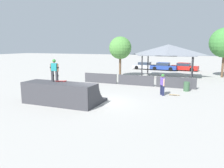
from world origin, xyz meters
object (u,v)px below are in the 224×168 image
object	(u,v)px
parked_car_red	(184,67)
bystander_walking	(163,83)
skateboard_on_ground	(174,95)
parked_car_blue	(164,67)
trash_bin	(187,87)
parked_car_silver	(145,66)
skater_on_deck	(54,69)
tree_beside_pavilion	(120,48)
skateboard_on_deck	(61,81)

from	to	relation	value
parked_car_red	bystander_walking	bearing A→B (deg)	-83.12
skateboard_on_ground	parked_car_red	world-z (taller)	parked_car_red
skateboard_on_ground	parked_car_blue	bearing A→B (deg)	-82.04
trash_bin	parked_car_blue	xyz separation A→B (m)	(-4.54, 16.36, 0.18)
parked_car_silver	trash_bin	bearing A→B (deg)	-63.20
skater_on_deck	parked_car_silver	size ratio (longest dim) A/B	0.37
parked_car_silver	parked_car_blue	bearing A→B (deg)	-4.08
parked_car_red	parked_car_blue	bearing A→B (deg)	-160.88
tree_beside_pavilion	trash_bin	size ratio (longest dim) A/B	6.13
trash_bin	parked_car_red	bearing A→B (deg)	94.46
skateboard_on_deck	bystander_walking	bearing A→B (deg)	17.06
skater_on_deck	tree_beside_pavilion	distance (m)	14.10
skater_on_deck	skateboard_on_deck	distance (m)	0.98
skater_on_deck	parked_car_red	xyz separation A→B (m)	(7.24, 24.68, -1.85)
skateboard_on_deck	parked_car_red	world-z (taller)	skateboard_on_deck
trash_bin	parked_car_silver	distance (m)	18.41
parked_car_silver	parked_car_red	distance (m)	6.44
parked_car_silver	parked_car_blue	distance (m)	3.23
parked_car_silver	bystander_walking	bearing A→B (deg)	-70.79
bystander_walking	parked_car_silver	distance (m)	20.09
bystander_walking	tree_beside_pavilion	world-z (taller)	tree_beside_pavilion
tree_beside_pavilion	parked_car_silver	distance (m)	10.86
skateboard_on_deck	parked_car_silver	size ratio (longest dim) A/B	0.19
trash_bin	parked_car_red	world-z (taller)	parked_car_red
trash_bin	parked_car_blue	distance (m)	16.98
skater_on_deck	bystander_walking	distance (m)	8.68
bystander_walking	skateboard_on_ground	world-z (taller)	bystander_walking
parked_car_blue	skateboard_on_deck	bearing A→B (deg)	-92.95
skateboard_on_ground	parked_car_red	xyz separation A→B (m)	(-0.47, 19.18, 0.54)
tree_beside_pavilion	parked_car_silver	world-z (taller)	tree_beside_pavilion
skateboard_on_deck	parked_car_blue	size ratio (longest dim) A/B	0.18
skateboard_on_deck	parked_car_blue	bearing A→B (deg)	59.78
skateboard_on_ground	tree_beside_pavilion	size ratio (longest dim) A/B	0.16
tree_beside_pavilion	skateboard_on_ground	bearing A→B (deg)	-47.63
bystander_walking	tree_beside_pavilion	xyz separation A→B (m)	(-6.87, 8.82, 2.70)
bystander_walking	tree_beside_pavilion	bearing A→B (deg)	7.67
parked_car_red	skater_on_deck	bearing A→B (deg)	-98.16
skater_on_deck	tree_beside_pavilion	world-z (taller)	tree_beside_pavilion
bystander_walking	parked_car_silver	world-z (taller)	bystander_walking
parked_car_red	parked_car_silver	bearing A→B (deg)	-169.27
skater_on_deck	skateboard_on_deck	world-z (taller)	skater_on_deck
bystander_walking	parked_car_silver	xyz separation A→B (m)	(-5.98, 19.17, -0.45)
skateboard_on_deck	skateboard_on_ground	size ratio (longest dim) A/B	0.97
skater_on_deck	trash_bin	xyz separation A→B (m)	(8.57, 7.69, -2.03)
parked_car_silver	parked_car_blue	size ratio (longest dim) A/B	0.98
skater_on_deck	skateboard_on_ground	distance (m)	9.77
skater_on_deck	skateboard_on_deck	size ratio (longest dim) A/B	1.96
skater_on_deck	skateboard_on_ground	size ratio (longest dim) A/B	1.90
skateboard_on_ground	tree_beside_pavilion	xyz separation A→B (m)	(-7.79, 8.54, 3.69)
skater_on_deck	bystander_walking	xyz separation A→B (m)	(6.79, 5.22, -1.40)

